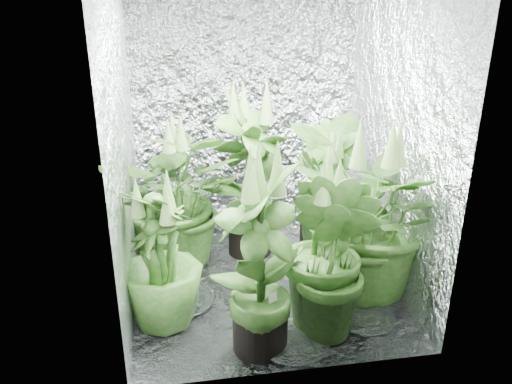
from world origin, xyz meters
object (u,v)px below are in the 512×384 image
(plant_a, at_px, (175,197))
(plant_g, at_px, (330,255))
(plant_c, at_px, (323,195))
(circulation_fan, at_px, (338,236))
(plant_f, at_px, (260,262))
(plant_b, at_px, (249,179))
(plant_d, at_px, (160,261))
(plant_e, at_px, (371,217))

(plant_a, height_order, plant_g, plant_a)
(plant_g, bearing_deg, plant_c, 75.81)
(circulation_fan, bearing_deg, plant_a, 163.71)
(plant_c, relative_size, plant_f, 0.92)
(plant_b, bearing_deg, plant_f, -95.77)
(plant_c, height_order, plant_f, plant_f)
(plant_a, relative_size, plant_c, 1.03)
(plant_b, distance_m, plant_f, 1.07)
(plant_d, bearing_deg, plant_c, 30.24)
(plant_a, height_order, plant_f, plant_f)
(plant_b, xyz_separation_m, plant_f, (-0.11, -1.07, -0.05))
(plant_c, xyz_separation_m, plant_e, (0.12, -0.56, 0.08))
(plant_c, distance_m, plant_e, 0.58)
(plant_g, bearing_deg, circulation_fan, 67.84)
(plant_b, bearing_deg, circulation_fan, -16.02)
(plant_d, bearing_deg, plant_b, 52.02)
(plant_a, distance_m, plant_d, 0.70)
(plant_c, bearing_deg, plant_f, -122.82)
(plant_c, bearing_deg, plant_b, 164.18)
(plant_e, relative_size, plant_g, 1.09)
(plant_g, height_order, circulation_fan, plant_g)
(plant_a, relative_size, plant_d, 1.17)
(plant_b, bearing_deg, plant_e, -49.01)
(plant_a, height_order, plant_e, plant_e)
(plant_d, xyz_separation_m, plant_g, (0.88, -0.22, 0.08))
(plant_b, xyz_separation_m, plant_g, (0.27, -1.00, -0.08))
(plant_d, distance_m, circulation_fan, 1.38)
(plant_c, xyz_separation_m, circulation_fan, (0.12, -0.04, -0.30))
(plant_b, height_order, circulation_fan, plant_b)
(plant_c, relative_size, plant_e, 0.90)
(circulation_fan, bearing_deg, plant_f, -141.10)
(plant_e, distance_m, plant_g, 0.45)
(plant_a, xyz_separation_m, plant_f, (0.41, -0.97, 0.01))
(plant_d, xyz_separation_m, plant_f, (0.50, -0.29, 0.11))
(plant_a, xyz_separation_m, circulation_fan, (1.12, -0.08, -0.34))
(plant_c, relative_size, plant_g, 0.98)
(plant_c, bearing_deg, plant_a, 177.59)
(plant_e, xyz_separation_m, plant_g, (-0.34, -0.30, -0.06))
(plant_a, xyz_separation_m, plant_d, (-0.10, -0.68, -0.10))
(plant_b, relative_size, plant_e, 1.07)
(plant_e, height_order, plant_g, plant_e)
(plant_a, height_order, circulation_fan, plant_a)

